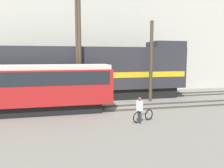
{
  "coord_description": "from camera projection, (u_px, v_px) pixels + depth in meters",
  "views": [
    {
      "loc": [
        -4.06,
        -16.66,
        3.95
      ],
      "look_at": [
        -0.23,
        0.08,
        1.8
      ],
      "focal_mm": 35.0,
      "sensor_mm": 36.0,
      "label": 1
    }
  ],
  "objects": [
    {
      "name": "ground_plane",
      "position": [
        115.0,
        106.0,
        17.5
      ],
      "size": [
        120.0,
        120.0,
        0.0
      ],
      "primitive_type": "plane",
      "color": "slate"
    },
    {
      "name": "track_near",
      "position": [
        118.0,
        108.0,
        16.6
      ],
      "size": [
        60.0,
        1.5,
        0.14
      ],
      "color": "#47423D",
      "rests_on": "ground"
    },
    {
      "name": "track_far",
      "position": [
        106.0,
        98.0,
        20.86
      ],
      "size": [
        60.0,
        1.51,
        0.14
      ],
      "color": "#47423D",
      "rests_on": "ground"
    },
    {
      "name": "building_backdrop",
      "position": [
        95.0,
        26.0,
        26.52
      ],
      "size": [
        41.08,
        6.0,
        15.43
      ],
      "color": "beige",
      "rests_on": "ground"
    },
    {
      "name": "freight_locomotive",
      "position": [
        84.0,
        72.0,
        20.09
      ],
      "size": [
        19.42,
        3.04,
        5.42
      ],
      "color": "black",
      "rests_on": "ground"
    },
    {
      "name": "streetcar",
      "position": [
        18.0,
        86.0,
        14.82
      ],
      "size": [
        12.7,
        2.54,
        3.39
      ],
      "color": "black",
      "rests_on": "ground"
    },
    {
      "name": "bicycle",
      "position": [
        143.0,
        116.0,
        13.37
      ],
      "size": [
        1.55,
        0.77,
        0.74
      ],
      "color": "black",
      "rests_on": "ground"
    },
    {
      "name": "person",
      "position": [
        140.0,
        108.0,
        12.92
      ],
      "size": [
        0.35,
        0.42,
        1.58
      ],
      "color": "#333333",
      "rests_on": "ground"
    },
    {
      "name": "utility_pole_left",
      "position": [
        77.0,
        44.0,
        17.49
      ],
      "size": [
        0.2,
        0.2,
        9.9
      ],
      "color": "#4C3D2D",
      "rests_on": "ground"
    },
    {
      "name": "utility_pole_center",
      "position": [
        80.0,
        49.0,
        17.59
      ],
      "size": [
        0.29,
        0.29,
        9.11
      ],
      "color": "#4C3D2D",
      "rests_on": "ground"
    },
    {
      "name": "utility_pole_right",
      "position": [
        151.0,
        62.0,
        19.09
      ],
      "size": [
        0.29,
        0.29,
        7.02
      ],
      "color": "#4C3D2D",
      "rests_on": "ground"
    }
  ]
}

